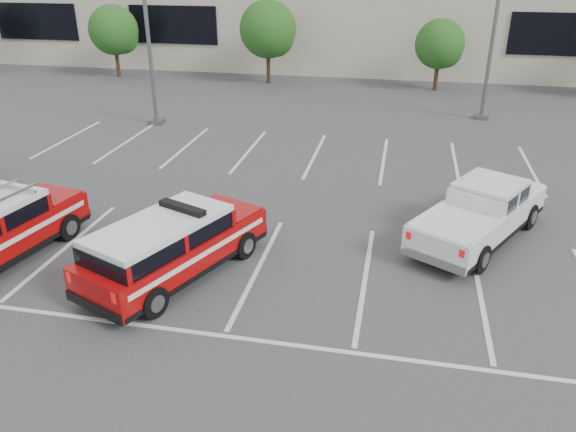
% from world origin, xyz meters
% --- Properties ---
extents(ground, '(120.00, 120.00, 0.00)m').
position_xyz_m(ground, '(0.00, 0.00, 0.00)').
color(ground, '#3B3B3E').
rests_on(ground, ground).
extents(stall_markings, '(23.00, 15.00, 0.01)m').
position_xyz_m(stall_markings, '(0.00, 4.50, 0.01)').
color(stall_markings, silver).
rests_on(stall_markings, ground).
extents(tree_left, '(3.07, 3.07, 4.42)m').
position_xyz_m(tree_left, '(-14.91, 22.05, 2.77)').
color(tree_left, '#3F2B19').
rests_on(tree_left, ground).
extents(tree_mid_left, '(3.37, 3.37, 4.85)m').
position_xyz_m(tree_mid_left, '(-4.91, 22.05, 3.04)').
color(tree_mid_left, '#3F2B19').
rests_on(tree_mid_left, ground).
extents(tree_mid_right, '(2.77, 2.77, 3.99)m').
position_xyz_m(tree_mid_right, '(5.09, 22.05, 2.50)').
color(tree_mid_right, '#3F2B19').
rests_on(tree_mid_right, ground).
extents(light_pole_left, '(0.90, 0.60, 10.24)m').
position_xyz_m(light_pole_left, '(-8.00, 12.00, 5.19)').
color(light_pole_left, '#59595E').
rests_on(light_pole_left, ground).
extents(light_pole_mid, '(0.90, 0.60, 10.24)m').
position_xyz_m(light_pole_mid, '(7.00, 16.00, 5.19)').
color(light_pole_mid, '#59595E').
rests_on(light_pole_mid, ground).
extents(fire_chief_suv, '(3.59, 5.31, 1.76)m').
position_xyz_m(fire_chief_suv, '(-1.92, -0.75, 0.72)').
color(fire_chief_suv, '#980707').
rests_on(fire_chief_suv, ground).
extents(white_pickup, '(4.11, 5.37, 1.58)m').
position_xyz_m(white_pickup, '(5.59, 2.85, 0.63)').
color(white_pickup, silver).
rests_on(white_pickup, ground).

